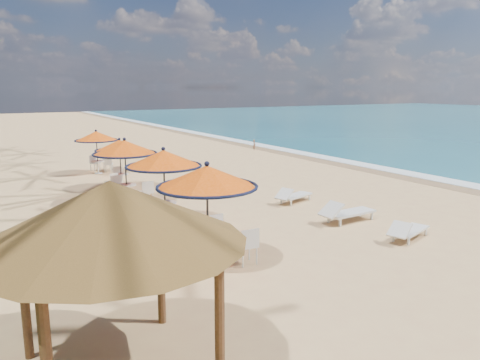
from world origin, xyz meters
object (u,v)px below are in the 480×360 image
object	(u,v)px
lounger_near	(408,230)
station_1	(161,166)
station_4	(97,141)
lounger_far	(293,195)
palapa	(111,214)
station_3	(119,150)
lounger_mid	(346,212)
station_0	(208,189)
station_2	(125,155)

from	to	relation	value
lounger_near	station_1	bearing A→B (deg)	121.07
station_4	lounger_near	size ratio (longest dim) A/B	1.23
lounger_far	palapa	world-z (taller)	palapa
station_4	palapa	distance (m)	18.32
lounger_far	palapa	distance (m)	11.94
station_1	station_3	size ratio (longest dim) A/B	1.13
palapa	lounger_near	bearing A→B (deg)	13.03
station_3	lounger_mid	bearing A→B (deg)	-61.81
station_4	station_0	bearing A→B (deg)	-93.33
lounger_near	station_3	bearing A→B (deg)	97.73
station_3	lounger_near	distance (m)	12.60
station_2	station_3	size ratio (longest dim) A/B	1.13
station_1	station_3	world-z (taller)	station_1
palapa	station_3	bearing A→B (deg)	73.35
station_0	station_4	xyz separation A→B (m)	(0.83, 14.33, -0.25)
station_4	station_3	bearing A→B (deg)	-91.69
lounger_mid	lounger_far	size ratio (longest dim) A/B	1.13
station_2	palapa	bearing A→B (deg)	-107.86
lounger_near	station_4	bearing A→B (deg)	91.22
station_3	palapa	world-z (taller)	palapa
station_0	lounger_near	xyz separation A→B (m)	(5.85, -1.35, -1.64)
station_0	lounger_mid	world-z (taller)	station_0
station_4	lounger_near	xyz separation A→B (m)	(5.01, -15.68, -1.38)
station_1	lounger_mid	xyz separation A→B (m)	(5.35, -2.81, -1.60)
lounger_far	station_1	bearing A→B (deg)	164.85
lounger_far	palapa	bearing A→B (deg)	-157.91
station_0	station_1	world-z (taller)	station_0
lounger_near	station_2	bearing A→B (deg)	107.23
station_0	station_3	bearing A→B (deg)	85.97
station_1	station_2	bearing A→B (deg)	92.14
station_0	station_1	bearing A→B (deg)	86.36
lounger_mid	station_3	bearing A→B (deg)	116.07
station_1	station_2	world-z (taller)	station_1
lounger_near	lounger_far	world-z (taller)	same
station_2	lounger_mid	xyz separation A→B (m)	(5.48, -6.28, -1.52)
lounger_mid	palapa	xyz separation A→B (m)	(-8.93, -4.44, 2.24)
station_0	station_1	xyz separation A→B (m)	(0.24, 3.77, 0.02)
lounger_near	lounger_far	xyz separation A→B (m)	(-0.16, 5.35, 0.00)
station_4	station_1	bearing A→B (deg)	-93.22
station_3	lounger_near	world-z (taller)	station_3
lounger_mid	station_2	bearing A→B (deg)	128.99
station_2	palapa	size ratio (longest dim) A/B	0.63
palapa	lounger_mid	bearing A→B (deg)	26.43
station_0	lounger_mid	size ratio (longest dim) A/B	1.25
station_1	palapa	distance (m)	8.11
station_2	lounger_near	size ratio (longest dim) A/B	1.37
station_0	lounger_far	size ratio (longest dim) A/B	1.42
station_4	lounger_mid	distance (m)	14.25
station_2	lounger_far	bearing A→B (deg)	-30.14
station_0	lounger_mid	xyz separation A→B (m)	(5.59, 0.96, -1.58)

